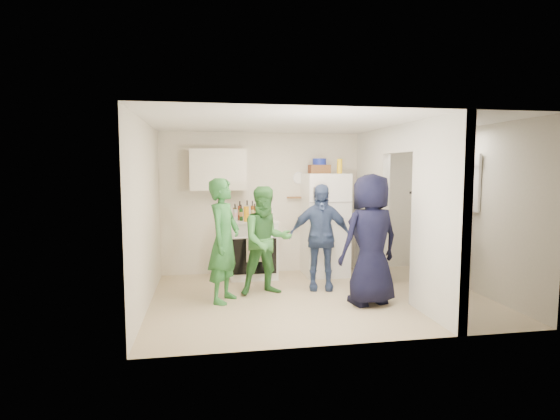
# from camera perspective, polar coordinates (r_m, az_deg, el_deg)

# --- Properties ---
(floor) EXTENTS (4.80, 4.80, 0.00)m
(floor) POSITION_cam_1_polar(r_m,az_deg,el_deg) (6.50, 5.20, -11.30)
(floor) COLOR tan
(floor) RESTS_ON ground
(wall_back) EXTENTS (4.80, 0.00, 4.80)m
(wall_back) POSITION_cam_1_polar(r_m,az_deg,el_deg) (7.90, 2.13, 0.95)
(wall_back) COLOR silver
(wall_back) RESTS_ON floor
(wall_front) EXTENTS (4.80, 0.00, 4.80)m
(wall_front) POSITION_cam_1_polar(r_m,az_deg,el_deg) (4.65, 10.69, -2.34)
(wall_front) COLOR silver
(wall_front) RESTS_ON floor
(wall_left) EXTENTS (0.00, 3.40, 3.40)m
(wall_left) POSITION_cam_1_polar(r_m,az_deg,el_deg) (6.10, -17.05, -0.64)
(wall_left) COLOR silver
(wall_left) RESTS_ON floor
(wall_right) EXTENTS (0.00, 3.40, 3.40)m
(wall_right) POSITION_cam_1_polar(r_m,az_deg,el_deg) (7.25, 23.95, 0.07)
(wall_right) COLOR silver
(wall_right) RESTS_ON floor
(ceiling) EXTENTS (4.80, 4.80, 0.00)m
(ceiling) POSITION_cam_1_polar(r_m,az_deg,el_deg) (6.26, 5.40, 11.20)
(ceiling) COLOR white
(ceiling) RESTS_ON wall_back
(partition_pier_back) EXTENTS (0.12, 1.20, 2.50)m
(partition_pier_back) POSITION_cam_1_polar(r_m,az_deg,el_deg) (7.67, 11.86, 0.70)
(partition_pier_back) COLOR silver
(partition_pier_back) RESTS_ON floor
(partition_pier_front) EXTENTS (0.12, 1.20, 2.50)m
(partition_pier_front) POSITION_cam_1_polar(r_m,az_deg,el_deg) (5.69, 19.97, -1.15)
(partition_pier_front) COLOR silver
(partition_pier_front) RESTS_ON floor
(partition_header) EXTENTS (0.12, 1.00, 0.40)m
(partition_header) POSITION_cam_1_polar(r_m,az_deg,el_deg) (6.65, 15.55, 8.95)
(partition_header) COLOR silver
(partition_header) RESTS_ON partition_pier_back
(stove) EXTENTS (0.83, 0.70, 1.00)m
(stove) POSITION_cam_1_polar(r_m,az_deg,el_deg) (7.55, -3.62, -5.03)
(stove) COLOR white
(stove) RESTS_ON floor
(upper_cabinet) EXTENTS (0.95, 0.34, 0.70)m
(upper_cabinet) POSITION_cam_1_polar(r_m,az_deg,el_deg) (7.54, -8.09, 5.24)
(upper_cabinet) COLOR silver
(upper_cabinet) RESTS_ON wall_back
(fridge) EXTENTS (0.73, 0.71, 1.78)m
(fridge) POSITION_cam_1_polar(r_m,az_deg,el_deg) (7.70, 5.91, -1.89)
(fridge) COLOR white
(fridge) RESTS_ON floor
(wicker_basket) EXTENTS (0.35, 0.25, 0.15)m
(wicker_basket) POSITION_cam_1_polar(r_m,az_deg,el_deg) (7.66, 5.16, 5.33)
(wicker_basket) COLOR brown
(wicker_basket) RESTS_ON fridge
(blue_bowl) EXTENTS (0.24, 0.24, 0.11)m
(blue_bowl) POSITION_cam_1_polar(r_m,az_deg,el_deg) (7.66, 5.17, 6.30)
(blue_bowl) COLOR navy
(blue_bowl) RESTS_ON wicker_basket
(yellow_cup_stack_top) EXTENTS (0.09, 0.09, 0.25)m
(yellow_cup_stack_top) POSITION_cam_1_polar(r_m,az_deg,el_deg) (7.60, 7.79, 5.68)
(yellow_cup_stack_top) COLOR yellow
(yellow_cup_stack_top) RESTS_ON fridge
(wall_clock) EXTENTS (0.22, 0.02, 0.22)m
(wall_clock) POSITION_cam_1_polar(r_m,az_deg,el_deg) (7.87, 2.53, 4.21)
(wall_clock) COLOR white
(wall_clock) RESTS_ON wall_back
(spice_shelf) EXTENTS (0.35, 0.08, 0.03)m
(spice_shelf) POSITION_cam_1_polar(r_m,az_deg,el_deg) (7.85, 2.21, 1.65)
(spice_shelf) COLOR olive
(spice_shelf) RESTS_ON wall_back
(nook_window) EXTENTS (0.03, 0.70, 0.80)m
(nook_window) POSITION_cam_1_polar(r_m,az_deg,el_deg) (7.39, 23.08, 3.30)
(nook_window) COLOR black
(nook_window) RESTS_ON wall_right
(nook_window_frame) EXTENTS (0.04, 0.76, 0.86)m
(nook_window_frame) POSITION_cam_1_polar(r_m,az_deg,el_deg) (7.38, 22.98, 3.30)
(nook_window_frame) COLOR white
(nook_window_frame) RESTS_ON wall_right
(nook_valance) EXTENTS (0.04, 0.82, 0.18)m
(nook_valance) POSITION_cam_1_polar(r_m,az_deg,el_deg) (7.36, 22.92, 6.03)
(nook_valance) COLOR white
(nook_valance) RESTS_ON wall_right
(yellow_cup_stack_stove) EXTENTS (0.09, 0.09, 0.25)m
(yellow_cup_stack_stove) POSITION_cam_1_polar(r_m,az_deg,el_deg) (7.23, -4.42, -0.52)
(yellow_cup_stack_stove) COLOR orange
(yellow_cup_stack_stove) RESTS_ON stove
(red_cup) EXTENTS (0.09, 0.09, 0.12)m
(red_cup) POSITION_cam_1_polar(r_m,az_deg,el_deg) (7.30, -1.77, -0.96)
(red_cup) COLOR red
(red_cup) RESTS_ON stove
(person_green_left) EXTENTS (0.65, 0.75, 1.74)m
(person_green_left) POSITION_cam_1_polar(r_m,az_deg,el_deg) (6.16, -7.33, -3.96)
(person_green_left) COLOR #317B39
(person_green_left) RESTS_ON floor
(person_green_center) EXTENTS (0.86, 0.72, 1.61)m
(person_green_center) POSITION_cam_1_polar(r_m,az_deg,el_deg) (6.48, -1.80, -4.02)
(person_green_center) COLOR #42863B
(person_green_center) RESTS_ON floor
(person_denim) EXTENTS (1.02, 0.58, 1.64)m
(person_denim) POSITION_cam_1_polar(r_m,az_deg,el_deg) (6.78, 5.26, -3.51)
(person_denim) COLOR #3A4C7F
(person_denim) RESTS_ON floor
(person_navy) EXTENTS (1.00, 0.78, 1.80)m
(person_navy) POSITION_cam_1_polar(r_m,az_deg,el_deg) (6.11, 11.75, -3.81)
(person_navy) COLOR black
(person_navy) RESTS_ON floor
(person_nook) EXTENTS (0.96, 1.26, 1.72)m
(person_nook) POSITION_cam_1_polar(r_m,az_deg,el_deg) (7.10, 18.97, -3.04)
(person_nook) COLOR black
(person_nook) RESTS_ON floor
(bottle_a) EXTENTS (0.06, 0.06, 0.27)m
(bottle_a) POSITION_cam_1_polar(r_m,az_deg,el_deg) (7.57, -5.90, -0.20)
(bottle_a) COLOR brown
(bottle_a) RESTS_ON stove
(bottle_b) EXTENTS (0.06, 0.06, 0.27)m
(bottle_b) POSITION_cam_1_polar(r_m,az_deg,el_deg) (7.37, -5.10, -0.33)
(bottle_b) COLOR #18491A
(bottle_b) RESTS_ON stove
(bottle_c) EXTENTS (0.06, 0.06, 0.32)m
(bottle_c) POSITION_cam_1_polar(r_m,az_deg,el_deg) (7.59, -4.31, 0.04)
(bottle_c) COLOR silver
(bottle_c) RESTS_ON stove
(bottle_d) EXTENTS (0.06, 0.06, 0.33)m
(bottle_d) POSITION_cam_1_polar(r_m,az_deg,el_deg) (7.42, -3.62, -0.05)
(bottle_d) COLOR brown
(bottle_d) RESTS_ON stove
(bottle_e) EXTENTS (0.08, 0.08, 0.24)m
(bottle_e) POSITION_cam_1_polar(r_m,az_deg,el_deg) (7.67, -3.07, -0.20)
(bottle_e) COLOR #A5A9B7
(bottle_e) RESTS_ON stove
(bottle_f) EXTENTS (0.06, 0.06, 0.33)m
(bottle_f) POSITION_cam_1_polar(r_m,az_deg,el_deg) (7.52, -2.28, 0.01)
(bottle_f) COLOR #133618
(bottle_f) RESTS_ON stove
(bottle_g) EXTENTS (0.07, 0.07, 0.31)m
(bottle_g) POSITION_cam_1_polar(r_m,az_deg,el_deg) (7.61, -1.90, 0.01)
(bottle_g) COLOR olive
(bottle_g) RESTS_ON stove
(bottle_h) EXTENTS (0.06, 0.06, 0.26)m
(bottle_h) POSITION_cam_1_polar(r_m,az_deg,el_deg) (7.31, -5.87, -0.42)
(bottle_h) COLOR #B4BCC1
(bottle_h) RESTS_ON stove
(bottle_i) EXTENTS (0.06, 0.06, 0.27)m
(bottle_i) POSITION_cam_1_polar(r_m,az_deg,el_deg) (7.55, -3.32, -0.18)
(bottle_i) COLOR #52360E
(bottle_i) RESTS_ON stove
(bottle_j) EXTENTS (0.06, 0.06, 0.27)m
(bottle_j) POSITION_cam_1_polar(r_m,az_deg,el_deg) (7.40, -1.31, -0.28)
(bottle_j) COLOR #1C4818
(bottle_j) RESTS_ON stove
(bottle_k) EXTENTS (0.07, 0.07, 0.32)m
(bottle_k) POSITION_cam_1_polar(r_m,az_deg,el_deg) (7.46, -5.26, -0.06)
(bottle_k) COLOR brown
(bottle_k) RESTS_ON stove
(bottle_l) EXTENTS (0.06, 0.06, 0.30)m
(bottle_l) POSITION_cam_1_polar(r_m,az_deg,el_deg) (7.33, -2.50, -0.23)
(bottle_l) COLOR #8F949E
(bottle_l) RESTS_ON stove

